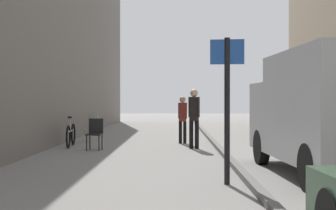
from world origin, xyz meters
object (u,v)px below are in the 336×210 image
object	(u,v)px
pedestrian_mid_block	(183,116)
cafe_chair_by_doorway	(91,126)
delivery_van	(327,110)
cafe_chair_near_window	(95,132)
street_sign_post	(227,97)
bicycle_leaning	(71,135)
pedestrian_main_foreground	(194,114)

from	to	relation	value
pedestrian_mid_block	cafe_chair_by_doorway	world-z (taller)	pedestrian_mid_block
delivery_van	cafe_chair_near_window	bearing A→B (deg)	135.30
street_sign_post	pedestrian_mid_block	bearing A→B (deg)	-79.07
pedestrian_mid_block	cafe_chair_near_window	world-z (taller)	pedestrian_mid_block
delivery_van	cafe_chair_by_doorway	bearing A→B (deg)	125.13
pedestrian_mid_block	street_sign_post	world-z (taller)	street_sign_post
bicycle_leaning	cafe_chair_near_window	bearing A→B (deg)	-49.80
cafe_chair_by_doorway	pedestrian_mid_block	bearing A→B (deg)	-163.20
pedestrian_mid_block	pedestrian_main_foreground	bearing A→B (deg)	-58.80
street_sign_post	bicycle_leaning	bearing A→B (deg)	-51.48
pedestrian_main_foreground	cafe_chair_by_doorway	bearing A→B (deg)	-11.99
street_sign_post	cafe_chair_near_window	xyz separation A→B (m)	(-3.32, 5.76, -1.00)
pedestrian_main_foreground	bicycle_leaning	size ratio (longest dim) A/B	1.04
street_sign_post	cafe_chair_near_window	size ratio (longest dim) A/B	2.77
delivery_van	pedestrian_mid_block	bearing A→B (deg)	108.38
pedestrian_main_foreground	pedestrian_mid_block	xyz separation A→B (m)	(-0.32, 1.77, -0.12)
delivery_van	street_sign_post	world-z (taller)	street_sign_post
bicycle_leaning	street_sign_post	bearing A→B (deg)	-61.70
pedestrian_main_foreground	street_sign_post	xyz separation A→B (m)	(0.34, -6.16, 0.49)
delivery_van	cafe_chair_by_doorway	size ratio (longest dim) A/B	5.36
delivery_van	street_sign_post	xyz separation A→B (m)	(-2.07, -0.97, 0.25)
pedestrian_mid_block	bicycle_leaning	size ratio (longest dim) A/B	0.92
pedestrian_main_foreground	pedestrian_mid_block	bearing A→B (deg)	-57.35
delivery_van	bicycle_leaning	distance (m)	8.62
bicycle_leaning	cafe_chair_by_doorway	size ratio (longest dim) A/B	1.88
pedestrian_mid_block	cafe_chair_near_window	size ratio (longest dim) A/B	1.72
cafe_chair_near_window	cafe_chair_by_doorway	distance (m)	2.92
cafe_chair_by_doorway	delivery_van	bearing A→B (deg)	156.91
pedestrian_main_foreground	street_sign_post	distance (m)	6.19
street_sign_post	bicycle_leaning	size ratio (longest dim) A/B	1.47
delivery_van	street_sign_post	size ratio (longest dim) A/B	1.94
cafe_chair_by_doorway	street_sign_post	bearing A→B (deg)	143.30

